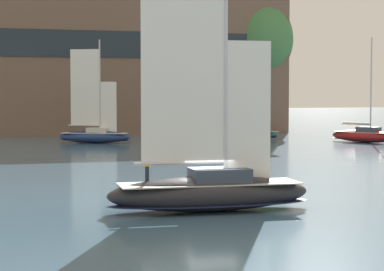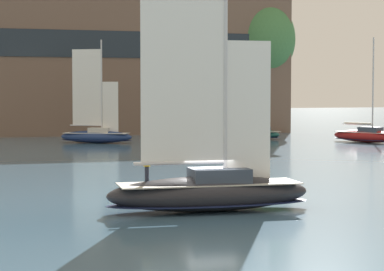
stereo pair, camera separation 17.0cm
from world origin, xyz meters
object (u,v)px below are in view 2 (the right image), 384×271
object	(u,v)px
sailboat_moored_near_marina	(260,133)
sailboat_moored_outer_mooring	(367,135)
tree_shore_center	(263,40)
sailboat_main	(209,189)
sailboat_moored_mid_channel	(96,135)

from	to	relation	value
sailboat_moored_near_marina	sailboat_moored_outer_mooring	bearing A→B (deg)	-47.86
tree_shore_center	sailboat_main	world-z (taller)	tree_shore_center
tree_shore_center	sailboat_main	xyz separation A→B (m)	(-28.67, -65.04, -12.03)
sailboat_moored_near_marina	sailboat_moored_mid_channel	size ratio (longest dim) A/B	0.84
sailboat_moored_outer_mooring	sailboat_moored_near_marina	bearing A→B (deg)	132.14
sailboat_main	sailboat_moored_near_marina	distance (m)	56.20
sailboat_moored_near_marina	tree_shore_center	bearing A→B (deg)	66.89
sailboat_main	sailboat_moored_outer_mooring	distance (m)	52.19
sailboat_moored_mid_channel	sailboat_moored_outer_mooring	world-z (taller)	sailboat_moored_outer_mooring
tree_shore_center	sailboat_moored_near_marina	bearing A→B (deg)	-113.11
sailboat_main	sailboat_moored_mid_channel	distance (m)	49.00
sailboat_moored_outer_mooring	sailboat_main	bearing A→B (deg)	-127.77
tree_shore_center	sailboat_moored_near_marina	world-z (taller)	tree_shore_center
tree_shore_center	sailboat_moored_near_marina	size ratio (longest dim) A/B	1.93
sailboat_moored_mid_channel	sailboat_moored_outer_mooring	xyz separation A→B (m)	(29.77, -7.69, -0.13)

